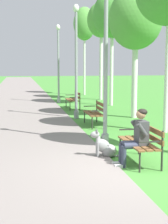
{
  "coord_description": "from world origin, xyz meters",
  "views": [
    {
      "loc": [
        -2.41,
        -6.55,
        2.19
      ],
      "look_at": [
        -0.68,
        2.57,
        0.9
      ],
      "focal_mm": 54.86,
      "sensor_mm": 36.0,
      "label": 1
    }
  ],
  "objects": [
    {
      "name": "birch_tree_fourth",
      "position": [
        2.46,
        11.22,
        4.73
      ],
      "size": [
        2.01,
        2.11,
        5.97
      ],
      "color": "silver",
      "rests_on": "ground"
    },
    {
      "name": "lamp_post_far",
      "position": [
        -0.2,
        12.85,
        2.28
      ],
      "size": [
        0.24,
        0.24,
        4.41
      ],
      "color": "gray",
      "rests_on": "ground"
    },
    {
      "name": "park_bench_near",
      "position": [
        0.27,
        0.57,
        0.51
      ],
      "size": [
        0.55,
        1.5,
        0.85
      ],
      "color": "brown",
      "rests_on": "ground"
    },
    {
      "name": "park_bench_mid",
      "position": [
        0.3,
        5.35,
        0.51
      ],
      "size": [
        0.55,
        1.5,
        0.85
      ],
      "color": "brown",
      "rests_on": "ground"
    },
    {
      "name": "ground_plane",
      "position": [
        0.0,
        0.0,
        0.0
      ],
      "size": [
        120.0,
        120.0,
        0.0
      ],
      "primitive_type": "plane",
      "color": "#478E38"
    },
    {
      "name": "birch_tree_third",
      "position": [
        2.26,
        6.89,
        3.98
      ],
      "size": [
        2.18,
        2.03,
        5.27
      ],
      "color": "silver",
      "rests_on": "ground"
    },
    {
      "name": "person_seated_on_near_bench",
      "position": [
        0.06,
        0.36,
        0.68
      ],
      "size": [
        0.74,
        0.49,
        1.25
      ],
      "color": "#33384C",
      "rests_on": "ground"
    },
    {
      "name": "park_bench_far",
      "position": [
        0.27,
        10.26,
        0.51
      ],
      "size": [
        0.55,
        1.5,
        0.85
      ],
      "color": "brown",
      "rests_on": "ground"
    },
    {
      "name": "lamp_post_mid",
      "position": [
        -0.13,
        7.15,
        2.35
      ],
      "size": [
        0.24,
        0.24,
        4.55
      ],
      "color": "gray",
      "rests_on": "ground"
    },
    {
      "name": "birch_tree_sixth",
      "position": [
        2.26,
        17.88,
        5.02
      ],
      "size": [
        1.57,
        1.37,
        6.24
      ],
      "color": "silver",
      "rests_on": "ground"
    },
    {
      "name": "paved_path",
      "position": [
        -2.43,
        24.0,
        0.02
      ],
      "size": [
        4.12,
        60.0,
        0.04
      ],
      "primitive_type": "cube",
      "color": "gray",
      "rests_on": "ground"
    },
    {
      "name": "dog_grey",
      "position": [
        -0.45,
        1.12,
        0.26
      ],
      "size": [
        0.83,
        0.29,
        0.71
      ],
      "color": "gray",
      "rests_on": "ground"
    },
    {
      "name": "lamp_post_near",
      "position": [
        -0.12,
        2.41,
        2.45
      ],
      "size": [
        0.24,
        0.24,
        4.75
      ],
      "color": "gray",
      "rests_on": "ground"
    },
    {
      "name": "birch_tree_fifth",
      "position": [
        2.63,
        14.31,
        4.83
      ],
      "size": [
        1.73,
        1.88,
        5.97
      ],
      "color": "silver",
      "rests_on": "ground"
    }
  ]
}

